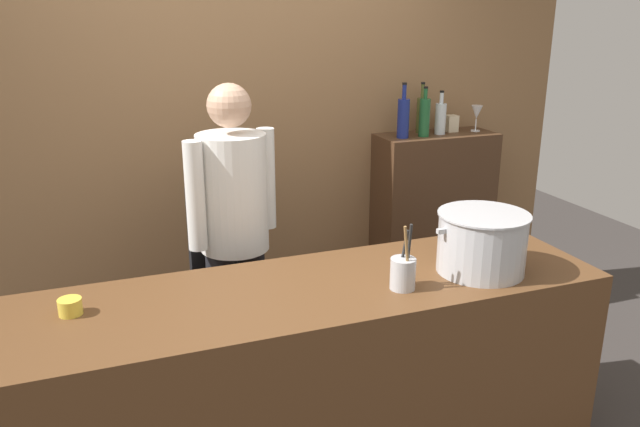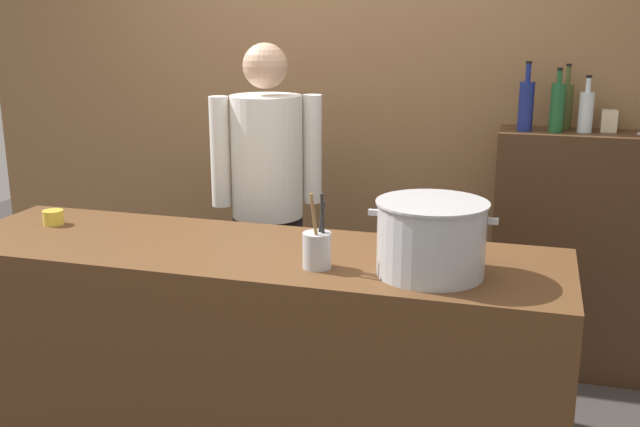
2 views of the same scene
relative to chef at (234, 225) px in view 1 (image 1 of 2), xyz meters
name	(u,v)px [view 1 (image 1 of 2)]	position (x,y,z in m)	size (l,w,h in m)	color
brick_back_panel	(233,97)	(0.18, 0.70, 0.54)	(4.40, 0.10, 3.00)	olive
prep_counter	(316,381)	(0.18, -0.70, -0.51)	(2.45, 0.70, 0.90)	brown
bar_cabinet	(432,227)	(1.43, 0.49, -0.35)	(0.76, 0.32, 1.24)	#472D1C
chef	(234,225)	(0.00, 0.00, 0.00)	(0.49, 0.41, 1.66)	black
stockpot_large	(482,242)	(0.90, -0.80, 0.07)	(0.45, 0.39, 0.26)	#B7BABF
utensil_crock	(403,272)	(0.50, -0.84, 0.01)	(0.10, 0.10, 0.28)	#B7BABF
butter_jar	(70,307)	(-0.76, -0.61, -0.03)	(0.09, 0.09, 0.06)	yellow
wine_bottle_green	(424,117)	(1.31, 0.45, 0.39)	(0.07, 0.07, 0.30)	#1E592D
wine_bottle_clear	(441,118)	(1.44, 0.48, 0.38)	(0.07, 0.07, 0.27)	silver
wine_bottle_cobalt	(403,117)	(1.17, 0.45, 0.40)	(0.07, 0.07, 0.33)	navy
wine_bottle_olive	(422,114)	(1.35, 0.56, 0.39)	(0.06, 0.06, 0.32)	#475123
wine_glass_tall	(477,113)	(1.71, 0.49, 0.39)	(0.07, 0.07, 0.17)	silver
spice_tin_cream	(451,123)	(1.55, 0.53, 0.33)	(0.07, 0.07, 0.10)	beige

